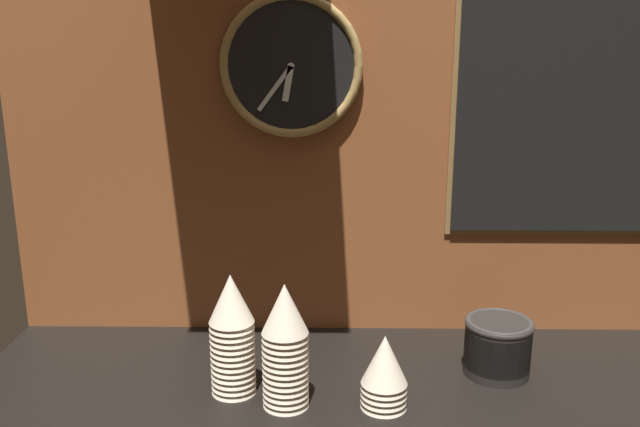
# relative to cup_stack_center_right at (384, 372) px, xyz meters

# --- Properties ---
(ground_plane) EXTENTS (1.60, 0.56, 0.04)m
(ground_plane) POSITION_rel_cup_stack_center_right_xyz_m (-0.06, 0.12, -0.10)
(ground_plane) COLOR black
(wall_tiled_back) EXTENTS (1.60, 0.03, 1.05)m
(wall_tiled_back) POSITION_rel_cup_stack_center_right_xyz_m (-0.06, 0.38, 0.45)
(wall_tiled_back) COLOR brown
(wall_tiled_back) RESTS_ON ground_plane
(cup_stack_center_right) EXTENTS (0.09, 0.09, 0.15)m
(cup_stack_center_right) POSITION_rel_cup_stack_center_right_xyz_m (0.00, 0.00, 0.00)
(cup_stack_center_right) COLOR beige
(cup_stack_center_right) RESTS_ON ground_plane
(cup_stack_center_left) EXTENTS (0.09, 0.09, 0.26)m
(cup_stack_center_left) POSITION_rel_cup_stack_center_right_xyz_m (-0.30, 0.05, 0.05)
(cup_stack_center_left) COLOR beige
(cup_stack_center_left) RESTS_ON ground_plane
(cup_stack_center) EXTENTS (0.09, 0.09, 0.26)m
(cup_stack_center) POSITION_rel_cup_stack_center_right_xyz_m (-0.19, 0.00, 0.05)
(cup_stack_center) COLOR beige
(cup_stack_center) RESTS_ON ground_plane
(bowl_stack_right) EXTENTS (0.15, 0.15, 0.12)m
(bowl_stack_right) POSITION_rel_cup_stack_center_right_xyz_m (0.25, 0.14, -0.01)
(bowl_stack_right) COLOR black
(bowl_stack_right) RESTS_ON ground_plane
(wall_clock) EXTENTS (0.32, 0.03, 0.32)m
(wall_clock) POSITION_rel_cup_stack_center_right_xyz_m (-0.20, 0.35, 0.57)
(wall_clock) COLOR black
(menu_board) EXTENTS (0.50, 0.01, 0.58)m
(menu_board) POSITION_rel_cup_stack_center_right_xyz_m (0.42, 0.36, 0.46)
(menu_board) COLOR olive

